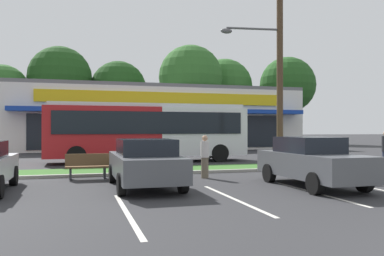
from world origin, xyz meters
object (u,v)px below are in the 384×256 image
object	(u,v)px
utility_pole	(277,65)
bus_stop_bench	(88,166)
city_bus	(148,131)
car_0	(145,163)
pedestrian_near_bench	(205,157)
car_1	(312,161)

from	to	relation	value
utility_pole	bus_stop_bench	bearing A→B (deg)	-167.51
city_bus	car_0	world-z (taller)	city_bus
utility_pole	car_0	bearing A→B (deg)	-146.93
pedestrian_near_bench	bus_stop_bench	bearing A→B (deg)	-141.27
bus_stop_bench	city_bus	bearing A→B (deg)	-116.05
utility_pole	bus_stop_bench	xyz separation A→B (m)	(-8.74, -1.94, -4.40)
city_bus	bus_stop_bench	world-z (taller)	city_bus
car_0	pedestrian_near_bench	bearing A→B (deg)	-54.87
city_bus	car_0	distance (m)	9.96
bus_stop_bench	car_0	world-z (taller)	car_0
city_bus	pedestrian_near_bench	size ratio (longest dim) A/B	6.90
bus_stop_bench	utility_pole	bearing A→B (deg)	-167.51
city_bus	car_1	world-z (taller)	city_bus
car_1	pedestrian_near_bench	xyz separation A→B (m)	(-2.60, 3.09, -0.00)
bus_stop_bench	car_0	size ratio (longest dim) A/B	0.35
car_0	car_1	world-z (taller)	car_1
utility_pole	city_bus	distance (m)	8.01
city_bus	car_0	size ratio (longest dim) A/B	2.42
utility_pole	car_0	xyz separation A→B (m)	(-7.07, -4.60, -4.12)
city_bus	pedestrian_near_bench	xyz separation A→B (m)	(0.79, -7.93, -0.95)
utility_pole	pedestrian_near_bench	xyz separation A→B (m)	(-4.49, -2.79, -4.10)
city_bus	car_0	xyz separation A→B (m)	(-1.79, -9.75, -0.98)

